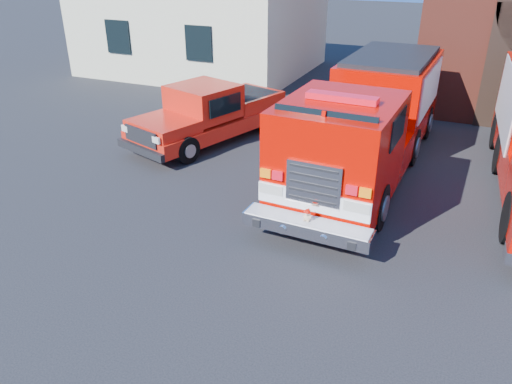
% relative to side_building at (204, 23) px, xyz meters
% --- Properties ---
extents(ground, '(100.00, 100.00, 0.00)m').
position_rel_side_building_xyz_m(ground, '(9.00, -13.00, -2.20)').
color(ground, black).
rests_on(ground, ground).
extents(side_building, '(10.20, 8.20, 4.35)m').
position_rel_side_building_xyz_m(side_building, '(0.00, 0.00, 0.00)').
color(side_building, beige).
rests_on(side_building, ground).
extents(fire_engine, '(2.85, 9.13, 2.79)m').
position_rel_side_building_xyz_m(fire_engine, '(10.12, -9.30, -0.76)').
color(fire_engine, black).
rests_on(fire_engine, ground).
extents(pickup_truck, '(3.57, 5.84, 1.80)m').
position_rel_side_building_xyz_m(pickup_truck, '(5.13, -8.91, -1.35)').
color(pickup_truck, black).
rests_on(pickup_truck, ground).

